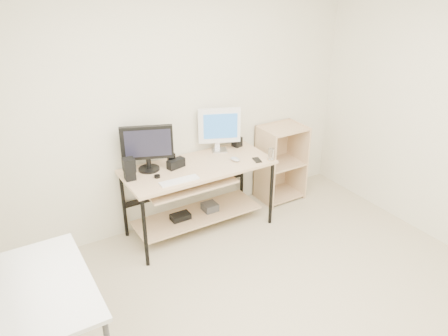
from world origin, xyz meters
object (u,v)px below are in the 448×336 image
Objects in this scene: white_imac at (219,127)px; shelf_unit at (279,162)px; black_monitor at (147,145)px; audio_controller at (171,160)px; desk at (196,185)px; side_table at (43,295)px.

shelf_unit is at bearing 19.66° from white_imac.
black_monitor is 1.01× the size of white_imac.
desk is at bearing -25.75° from audio_controller.
black_monitor is (1.22, 1.21, 0.34)m from side_table.
side_table is 2.09× the size of black_monitor.
desk is 0.37m from audio_controller.
desk is 3.13× the size of black_monitor.
black_monitor is at bearing 44.77° from side_table.
side_table is 3.09m from shelf_unit.
side_table is 2.11× the size of white_imac.
white_imac is (2.04, 1.26, 0.35)m from side_table.
side_table is 1.11× the size of shelf_unit.
white_imac is 0.65m from audio_controller.
shelf_unit reaches higher than side_table.
side_table is 1.86m from audio_controller.
side_table is 6.96× the size of audio_controller.
side_table is at bearing -113.96° from black_monitor.
white_imac reaches higher than audio_controller.
desk is 3.17× the size of white_imac.
side_table is at bearing -147.35° from desk.
shelf_unit is at bearing 1.94° from audio_controller.
white_imac is (-0.79, 0.04, 0.57)m from shelf_unit.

